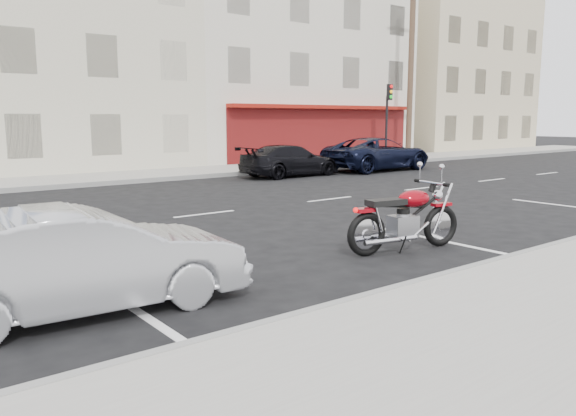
% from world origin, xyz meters
% --- Properties ---
extents(ground, '(120.00, 120.00, 0.00)m').
position_xyz_m(ground, '(0.00, 0.00, 0.00)').
color(ground, black).
rests_on(ground, ground).
extents(sidewalk_near, '(80.00, 3.40, 0.15)m').
position_xyz_m(sidewalk_near, '(-5.00, -8.70, 0.07)').
color(sidewalk_near, gray).
rests_on(sidewalk_near, ground).
extents(curb_near, '(80.00, 0.12, 0.16)m').
position_xyz_m(curb_near, '(-5.00, -7.00, 0.08)').
color(curb_near, gray).
rests_on(curb_near, ground).
extents(curb_far, '(80.00, 0.12, 0.16)m').
position_xyz_m(curb_far, '(-5.00, 7.00, 0.08)').
color(curb_far, gray).
rests_on(curb_far, ground).
extents(bldg_cream, '(12.00, 12.00, 11.50)m').
position_xyz_m(bldg_cream, '(-2.00, 16.30, 5.75)').
color(bldg_cream, beige).
rests_on(bldg_cream, ground).
extents(bldg_corner, '(14.00, 12.00, 12.50)m').
position_xyz_m(bldg_corner, '(11.00, 16.30, 6.25)').
color(bldg_corner, beige).
rests_on(bldg_corner, ground).
extents(bldg_far_east, '(12.00, 12.00, 11.00)m').
position_xyz_m(bldg_far_east, '(26.00, 16.30, 5.50)').
color(bldg_far_east, '#BCAE8B').
rests_on(bldg_far_east, ground).
extents(utility_pole, '(1.80, 0.30, 9.00)m').
position_xyz_m(utility_pole, '(15.50, 8.60, 4.74)').
color(utility_pole, '#422D1E').
rests_on(utility_pole, sidewalk_far).
extents(traffic_light, '(0.26, 0.30, 3.80)m').
position_xyz_m(traffic_light, '(13.50, 8.33, 2.56)').
color(traffic_light, black).
rests_on(traffic_light, sidewalk_far).
extents(fire_hydrant, '(0.20, 0.20, 0.72)m').
position_xyz_m(fire_hydrant, '(12.00, 8.50, 0.53)').
color(fire_hydrant, beige).
rests_on(fire_hydrant, sidewalk_far).
extents(motorcycle, '(2.31, 0.84, 1.17)m').
position_xyz_m(motorcycle, '(-0.34, -5.53, 0.53)').
color(motorcycle, black).
rests_on(motorcycle, ground).
extents(sedan_silver, '(3.86, 1.61, 1.24)m').
position_xyz_m(sedan_silver, '(-6.48, -5.13, 0.62)').
color(sedan_silver, '#A0A2A8').
rests_on(sedan_silver, ground).
extents(suv_far, '(5.14, 2.41, 1.42)m').
position_xyz_m(suv_far, '(9.56, 5.29, 0.71)').
color(suv_far, black).
rests_on(suv_far, ground).
extents(car_far, '(4.27, 1.83, 1.23)m').
position_xyz_m(car_far, '(4.98, 5.60, 0.61)').
color(car_far, black).
rests_on(car_far, ground).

